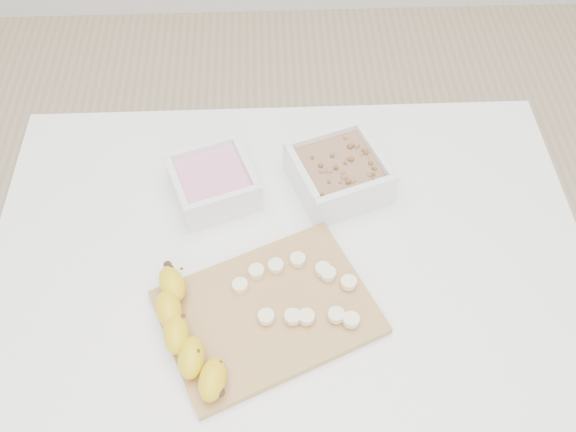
{
  "coord_description": "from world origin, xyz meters",
  "views": [
    {
      "loc": [
        -0.03,
        -0.6,
        1.64
      ],
      "look_at": [
        0.0,
        0.03,
        0.81
      ],
      "focal_mm": 40.0,
      "sensor_mm": 36.0,
      "label": 1
    }
  ],
  "objects_px": {
    "cutting_board": "(268,312)",
    "banana": "(188,334)",
    "table": "(289,282)",
    "bowl_granola": "(339,173)",
    "bowl_yogurt": "(213,182)"
  },
  "relations": [
    {
      "from": "table",
      "to": "bowl_granola",
      "type": "bearing_deg",
      "value": 56.34
    },
    {
      "from": "table",
      "to": "banana",
      "type": "distance_m",
      "value": 0.26
    },
    {
      "from": "cutting_board",
      "to": "table",
      "type": "bearing_deg",
      "value": 72.28
    },
    {
      "from": "table",
      "to": "bowl_yogurt",
      "type": "xyz_separation_m",
      "value": [
        -0.13,
        0.13,
        0.13
      ]
    },
    {
      "from": "bowl_yogurt",
      "to": "banana",
      "type": "bearing_deg",
      "value": -95.48
    },
    {
      "from": "bowl_yogurt",
      "to": "cutting_board",
      "type": "bearing_deg",
      "value": -70.03
    },
    {
      "from": "bowl_yogurt",
      "to": "table",
      "type": "bearing_deg",
      "value": -45.79
    },
    {
      "from": "bowl_granola",
      "to": "cutting_board",
      "type": "bearing_deg",
      "value": -116.97
    },
    {
      "from": "banana",
      "to": "table",
      "type": "bearing_deg",
      "value": 34.99
    },
    {
      "from": "table",
      "to": "cutting_board",
      "type": "xyz_separation_m",
      "value": [
        -0.04,
        -0.12,
        0.1
      ]
    },
    {
      "from": "bowl_yogurt",
      "to": "bowl_granola",
      "type": "distance_m",
      "value": 0.22
    },
    {
      "from": "bowl_granola",
      "to": "banana",
      "type": "relative_size",
      "value": 0.86
    },
    {
      "from": "cutting_board",
      "to": "banana",
      "type": "distance_m",
      "value": 0.13
    },
    {
      "from": "table",
      "to": "banana",
      "type": "xyz_separation_m",
      "value": [
        -0.16,
        -0.16,
        0.13
      ]
    },
    {
      "from": "table",
      "to": "cutting_board",
      "type": "height_order",
      "value": "cutting_board"
    }
  ]
}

